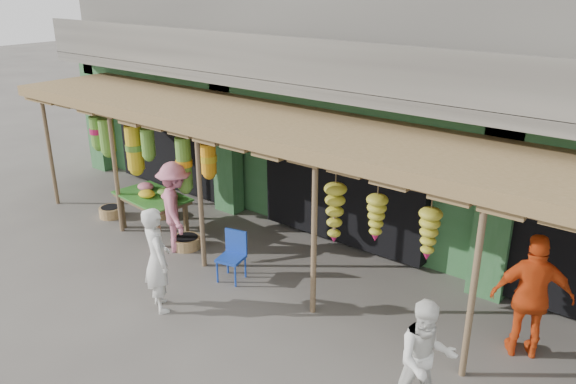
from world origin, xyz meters
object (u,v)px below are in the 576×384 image
Objects in this scene: blue_chair at (233,253)px; person_front at (157,259)px; person_right at (426,359)px; person_shopper at (176,207)px; flower_table at (154,197)px; person_vendor at (532,297)px.

person_front is (-0.26, -1.44, 0.38)m from blue_chair.
person_shopper is at bearing 127.30° from person_right.
person_shopper reaches higher than person_right.
person_shopper reaches higher than flower_table.
flower_table is at bearing 126.81° from person_right.
flower_table is 1.03m from person_shopper.
flower_table is 0.95× the size of person_shopper.
flower_table is 3.00m from person_front.
person_shopper is (-6.39, -0.83, -0.03)m from person_vendor.
person_shopper reaches higher than blue_chair.
person_right is at bearing -27.13° from blue_chair.
blue_chair is 0.49× the size of person_shopper.
person_right is 2.07m from person_vendor.
person_shopper is at bearing 161.33° from blue_chair.
flower_table is 0.92× the size of person_vendor.
person_shopper is at bearing -8.54° from flower_table.
person_right is (6.74, -1.39, -0.01)m from flower_table.
person_right is at bearing -154.42° from person_shopper.
person_right is 0.86× the size of person_shopper.
blue_chair is at bearing -2.71° from flower_table.
flower_table is 2.67m from blue_chair.
person_shopper is at bearing -19.34° from person_vendor.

